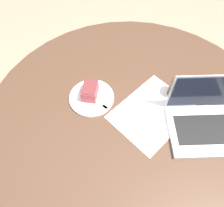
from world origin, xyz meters
name	(u,v)px	position (x,y,z in m)	size (l,w,h in m)	color
ground_plane	(125,167)	(0.00, 0.00, 0.00)	(12.00, 12.00, 0.00)	gray
dining_table	(132,130)	(0.00, 0.00, 0.62)	(1.38, 1.38, 0.74)	#4C3323
paper_document	(152,112)	(-0.09, 0.00, 0.74)	(0.43, 0.39, 0.00)	white
plate	(92,98)	(0.14, -0.17, 0.74)	(0.21, 0.21, 0.01)	white
cake_slice	(90,91)	(0.14, -0.18, 0.78)	(0.10, 0.11, 0.07)	#B74C51
fork	(96,101)	(0.13, -0.14, 0.75)	(0.11, 0.16, 0.00)	silver
coffee_glass	(176,89)	(-0.24, -0.05, 0.78)	(0.07, 0.07, 0.09)	#3D2619
laptop	(205,121)	(-0.27, 0.13, 0.77)	(0.37, 0.33, 0.22)	silver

